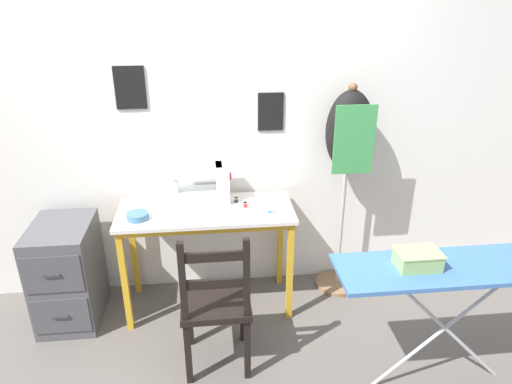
{
  "coord_description": "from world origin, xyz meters",
  "views": [
    {
      "loc": [
        0.04,
        -2.51,
        2.11
      ],
      "look_at": [
        0.33,
        0.22,
        0.89
      ],
      "focal_mm": 32.0,
      "sensor_mm": 36.0,
      "label": 1
    }
  ],
  "objects": [
    {
      "name": "scissors",
      "position": [
        0.45,
        0.16,
        0.77
      ],
      "size": [
        0.15,
        0.05,
        0.01
      ],
      "color": "silver",
      "rests_on": "sewing_table"
    },
    {
      "name": "sewing_table",
      "position": [
        0.0,
        0.24,
        0.67
      ],
      "size": [
        1.17,
        0.5,
        0.77
      ],
      "color": "silver",
      "rests_on": "ground_plane"
    },
    {
      "name": "thread_spool_near_machine",
      "position": [
        0.21,
        0.33,
        0.79
      ],
      "size": [
        0.03,
        0.03,
        0.04
      ],
      "color": "black",
      "rests_on": "sewing_table"
    },
    {
      "name": "wooden_chair",
      "position": [
        0.04,
        -0.34,
        0.45
      ],
      "size": [
        0.4,
        0.38,
        0.94
      ],
      "color": "black",
      "rests_on": "ground_plane"
    },
    {
      "name": "dress_form",
      "position": [
        0.98,
        0.37,
        1.15
      ],
      "size": [
        0.32,
        0.32,
        1.57
      ],
      "color": "#846647",
      "rests_on": "ground_plane"
    },
    {
      "name": "storage_box",
      "position": [
        1.08,
        -0.62,
        0.85
      ],
      "size": [
        0.23,
        0.16,
        0.09
      ],
      "color": "#8EB266",
      "rests_on": "ironing_board"
    },
    {
      "name": "ground_plane",
      "position": [
        0.0,
        0.0,
        0.0
      ],
      "size": [
        14.0,
        14.0,
        0.0
      ],
      "primitive_type": "plane",
      "color": "#5B5651"
    },
    {
      "name": "wall_back",
      "position": [
        -0.0,
        0.56,
        1.28
      ],
      "size": [
        10.0,
        0.06,
        2.55
      ],
      "color": "silver",
      "rests_on": "ground_plane"
    },
    {
      "name": "filing_cabinet",
      "position": [
        -0.95,
        0.21,
        0.36
      ],
      "size": [
        0.39,
        0.53,
        0.72
      ],
      "color": "#4C4C51",
      "rests_on": "ground_plane"
    },
    {
      "name": "thread_spool_mid_table",
      "position": [
        0.26,
        0.25,
        0.79
      ],
      "size": [
        0.03,
        0.03,
        0.04
      ],
      "color": "red",
      "rests_on": "sewing_table"
    },
    {
      "name": "fabric_bowl",
      "position": [
        -0.43,
        0.15,
        0.79
      ],
      "size": [
        0.14,
        0.14,
        0.04
      ],
      "color": "teal",
      "rests_on": "sewing_table"
    },
    {
      "name": "sewing_machine",
      "position": [
        -0.0,
        0.38,
        0.9
      ],
      "size": [
        0.4,
        0.19,
        0.29
      ],
      "color": "white",
      "rests_on": "sewing_table"
    },
    {
      "name": "ironing_board",
      "position": [
        1.3,
        -0.62,
        0.76
      ],
      "size": [
        1.28,
        0.36,
        0.81
      ],
      "color": "#3D6BAD",
      "rests_on": "ground_plane"
    }
  ]
}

